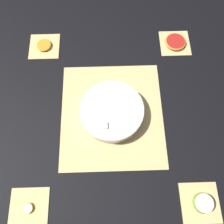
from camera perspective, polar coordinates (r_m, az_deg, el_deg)
ground_plane at (r=0.90m, az=0.00°, el=-0.63°), size 6.00×6.00×0.00m
bamboo_mat_center at (r=0.90m, az=0.00°, el=-0.57°), size 0.46×0.41×0.01m
coaster_mat_near_left at (r=0.90m, az=22.03°, el=-21.11°), size 0.14×0.14×0.01m
coaster_mat_near_right at (r=1.11m, az=16.10°, el=16.92°), size 0.14×0.14×0.01m
coaster_mat_far_left at (r=0.89m, az=-20.89°, el=-22.42°), size 0.14×0.14×0.01m
coaster_mat_far_right at (r=1.10m, az=-17.25°, el=16.09°), size 0.14×0.14×0.01m
fruit_salad_bowl at (r=0.86m, az=-0.01°, el=0.23°), size 0.26×0.26×0.06m
apple_half at (r=0.88m, az=22.60°, el=-21.09°), size 0.07×0.07×0.04m
orange_slice_whole at (r=1.10m, az=-17.37°, el=16.33°), size 0.07×0.07×0.01m
banana_coin_single at (r=0.89m, az=-21.07°, el=-22.42°), size 0.04×0.04×0.01m
grapefruit_slice at (r=1.10m, az=16.23°, el=17.20°), size 0.10×0.10×0.01m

